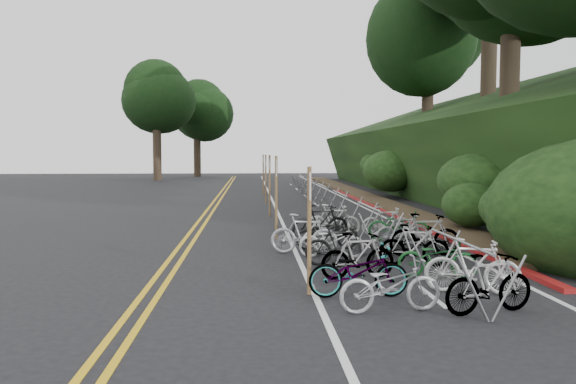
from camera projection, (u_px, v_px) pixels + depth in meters
name	position (u px, v px, depth m)	size (l,w,h in m)	color
ground	(259.00, 275.00, 11.91)	(120.00, 120.00, 0.00)	black
road_markings	(271.00, 219.00, 22.00)	(7.47, 80.00, 0.01)	gold
red_curb	(387.00, 212.00, 24.23)	(0.25, 28.00, 0.10)	maroon
embankment	(484.00, 153.00, 31.53)	(14.30, 48.14, 9.11)	black
tree_cluster	(415.00, 6.00, 33.69)	(32.39, 53.99, 18.27)	#2D2319
bike_rack_front	(459.00, 256.00, 9.85)	(1.10, 2.90, 1.07)	gray
bike_racks_rest	(322.00, 192.00, 24.99)	(1.14, 23.00, 1.17)	gray
signpost_near	(309.00, 221.00, 10.20)	(0.08, 0.40, 2.34)	brown
signposts_rest	(267.00, 178.00, 25.79)	(0.08, 18.40, 2.50)	brown
bike_front	(304.00, 234.00, 14.35)	(1.72, 0.49, 1.04)	#9E9EA3
bike_valet	(381.00, 242.00, 13.28)	(3.36, 10.20, 1.09)	#9E9EA3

